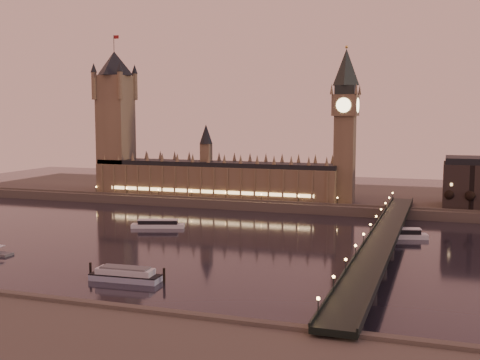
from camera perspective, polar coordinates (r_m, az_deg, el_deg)
The scene contains 11 objects.
ground at distance 311.90m, azimuth -3.77°, elevation -5.79°, with size 700.00×700.00×0.00m, color black.
far_embankment at distance 459.04m, azimuth 7.72°, elevation -1.58°, with size 560.00×130.00×6.00m, color #423D35.
palace_of_westminster at distance 434.43m, azimuth -2.50°, elevation 0.51°, with size 180.00×26.62×52.00m.
victoria_tower at distance 467.53m, azimuth -11.73°, elevation 6.21°, with size 31.68×31.68×118.00m.
big_ben at distance 407.30m, azimuth 9.96°, elevation 6.00°, with size 17.68×17.68×104.00m.
westminster_bridge at distance 288.61m, azimuth 13.33°, elevation -5.81°, with size 13.20×260.00×15.30m.
bare_tree_0 at distance 393.45m, azimuth 18.95°, elevation -1.52°, with size 5.41×5.41×11.00m.
bare_tree_1 at distance 393.80m, azimuth 21.24°, elevation -1.60°, with size 5.41×5.41×11.00m.
cruise_boat_a at distance 350.01m, azimuth -7.79°, elevation -4.16°, with size 30.87×15.79×4.85m.
cruise_boat_b at distance 328.47m, azimuth 14.85°, elevation -4.95°, with size 30.12×14.37×5.40m.
moored_barge at distance 242.18m, azimuth -10.82°, elevation -8.80°, with size 32.65×9.54×5.99m.
Camera 1 is at (118.39, -281.18, 64.81)m, focal length 45.00 mm.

